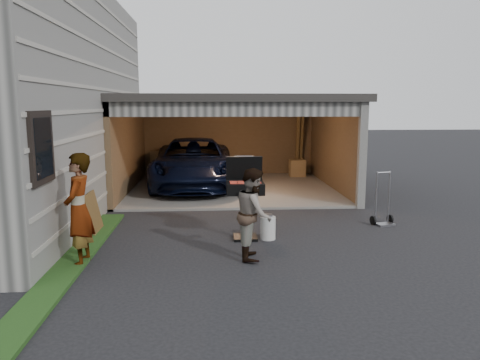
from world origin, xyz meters
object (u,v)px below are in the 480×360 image
object	(u,v)px
minivan	(194,164)
woman	(79,210)
propane_tank	(268,228)
hand_truck	(383,214)
man	(254,214)
plywood_panel	(94,213)
bbq_grill	(245,191)

from	to	relation	value
minivan	woman	world-z (taller)	woman
propane_tank	hand_truck	size ratio (longest dim) A/B	0.38
man	plywood_panel	xyz separation A→B (m)	(-3.14, 1.75, -0.36)
woman	man	size ratio (longest dim) A/B	1.19
propane_tank	hand_truck	xyz separation A→B (m)	(2.69, 0.96, 0.00)
man	hand_truck	bearing A→B (deg)	-52.25
propane_tank	plywood_panel	xyz separation A→B (m)	(-3.53, 0.64, 0.20)
bbq_grill	hand_truck	world-z (taller)	bbq_grill
woman	hand_truck	xyz separation A→B (m)	(5.98, 2.24, -0.71)
minivan	propane_tank	distance (m)	6.13
plywood_panel	bbq_grill	bearing A→B (deg)	-10.09
bbq_grill	man	bearing A→B (deg)	-87.21
man	bbq_grill	size ratio (longest dim) A/B	0.98
man	propane_tank	distance (m)	1.31
woman	plywood_panel	distance (m)	1.99
propane_tank	minivan	bearing A→B (deg)	105.78
woman	propane_tank	xyz separation A→B (m)	(3.29, 1.28, -0.71)
bbq_grill	hand_truck	bearing A→B (deg)	15.59
man	hand_truck	world-z (taller)	man
bbq_grill	propane_tank	xyz separation A→B (m)	(0.44, -0.09, -0.73)
propane_tank	plywood_panel	distance (m)	3.59
woman	man	bearing A→B (deg)	94.38
man	plywood_panel	distance (m)	3.61
minivan	bbq_grill	bearing A→B (deg)	-79.26
bbq_grill	plywood_panel	distance (m)	3.17
plywood_panel	hand_truck	xyz separation A→B (m)	(6.22, 0.33, -0.20)
bbq_grill	hand_truck	xyz separation A→B (m)	(3.14, 0.88, -0.73)
plywood_panel	minivan	bearing A→B (deg)	70.38
propane_tank	man	bearing A→B (deg)	-109.10
minivan	hand_truck	size ratio (longest dim) A/B	4.56
man	hand_truck	xyz separation A→B (m)	(3.08, 2.08, -0.56)
propane_tank	woman	bearing A→B (deg)	-158.76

